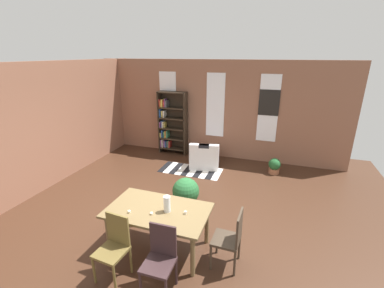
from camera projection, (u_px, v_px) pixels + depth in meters
ground_plane at (170, 219)px, 5.10m from camera, size 9.22×9.22×0.00m
back_wall_brick at (216, 110)px, 7.84m from camera, size 7.57×0.12×2.92m
left_wall_brick at (27, 132)px, 5.63m from camera, size 0.12×8.10×2.92m
window_pane_0 at (168, 103)px, 8.20m from camera, size 0.55×0.02×1.90m
window_pane_1 at (215, 105)px, 7.73m from camera, size 0.55×0.02×1.90m
window_pane_2 at (268, 109)px, 7.27m from camera, size 0.55×0.02×1.90m
dining_table at (158, 214)px, 4.13m from camera, size 1.62×0.94×0.74m
vase_on_table at (167, 204)px, 4.01m from camera, size 0.11×0.11×0.26m
tealight_candle_0 at (152, 214)px, 3.97m from camera, size 0.04×0.04×0.03m
tealight_candle_1 at (185, 213)px, 3.98m from camera, size 0.04×0.04×0.04m
tealight_candle_2 at (129, 212)px, 4.01m from camera, size 0.04×0.04×0.04m
dining_chair_near_right at (160, 257)px, 3.45m from camera, size 0.41×0.41×0.95m
dining_chair_near_left at (114, 245)px, 3.66m from camera, size 0.43×0.43×0.95m
dining_chair_head_right at (231, 237)px, 3.82m from camera, size 0.41×0.41×0.95m
bookshelf_tall at (171, 124)px, 8.20m from camera, size 0.91×0.31×1.98m
armchair_white at (205, 157)px, 7.40m from camera, size 0.93×0.93×0.75m
potted_plant_by_shelf at (186, 192)px, 5.39m from camera, size 0.56×0.56×0.65m
potted_plant_corner at (274, 166)px, 6.97m from camera, size 0.32×0.32×0.42m
striped_rug at (190, 170)px, 7.20m from camera, size 1.69×0.76×0.01m
framed_picture at (269, 103)px, 7.20m from camera, size 0.56×0.03×0.72m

